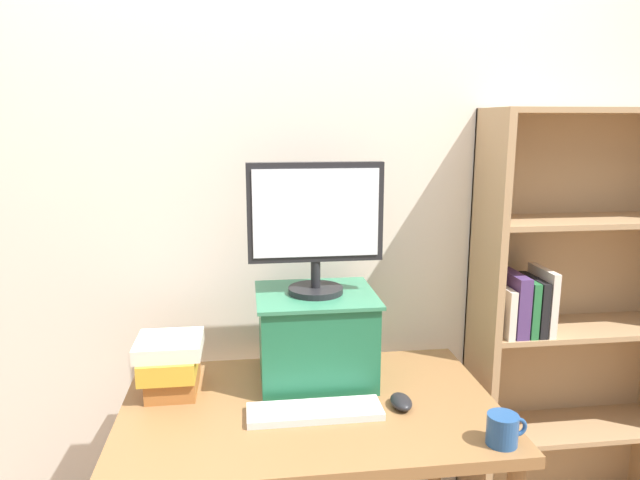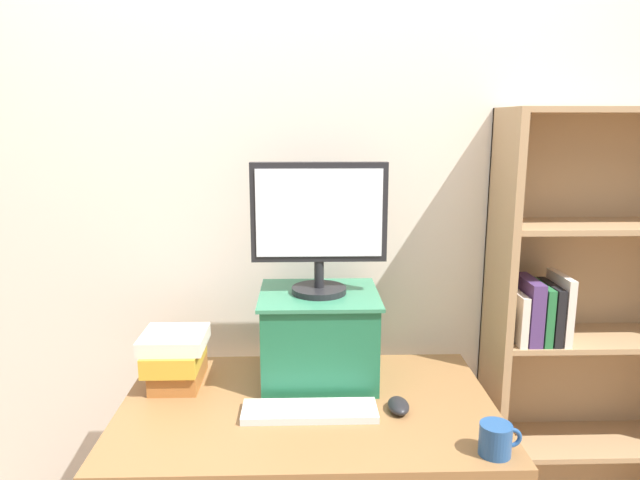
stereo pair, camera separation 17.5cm
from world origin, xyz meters
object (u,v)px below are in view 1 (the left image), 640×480
riser_box (316,334)px  book_stack (171,363)px  desk (310,431)px  computer_mouse (401,402)px  coffee_mug (503,429)px  computer_monitor (316,222)px  bookshelf_unit (570,324)px  keyboard (315,411)px

riser_box → book_stack: riser_box is taller
riser_box → desk: bearing=-102.3°
desk → book_stack: bearing=160.8°
riser_box → computer_mouse: (0.23, -0.25, -0.14)m
desk → coffee_mug: size_ratio=10.24×
computer_monitor → coffee_mug: (0.45, -0.48, -0.50)m
desk → computer_mouse: size_ratio=11.18×
desk → bookshelf_unit: (1.07, 0.35, 0.17)m
bookshelf_unit → coffee_mug: size_ratio=14.86×
bookshelf_unit → computer_monitor: bookshelf_unit is taller
desk → bookshelf_unit: bookshelf_unit is taller
desk → riser_box: size_ratio=2.93×
riser_box → coffee_mug: (0.45, -0.48, -0.11)m
desk → computer_monitor: (0.04, 0.19, 0.64)m
riser_box → book_stack: bearing=-175.7°
desk → computer_mouse: computer_mouse is taller
desk → book_stack: (-0.44, 0.15, 0.19)m
desk → riser_box: 0.32m
bookshelf_unit → desk: bearing=-161.8°
keyboard → computer_monitor: bearing=82.2°
riser_box → keyboard: 0.30m
computer_mouse → coffee_mug: size_ratio=0.92×
book_stack → coffee_mug: size_ratio=2.13×
riser_box → computer_monitor: bearing=-90.0°
riser_box → computer_mouse: size_ratio=3.82×
computer_monitor → book_stack: computer_monitor is taller
desk → coffee_mug: bearing=-30.6°
book_stack → coffee_mug: 1.03m
book_stack → computer_mouse: bearing=-16.4°
computer_mouse → riser_box: bearing=133.6°
book_stack → keyboard: bearing=-26.7°
keyboard → coffee_mug: bearing=-24.4°
book_stack → computer_monitor: bearing=4.2°
book_stack → coffee_mug: bearing=-25.5°
desk → keyboard: 0.13m
coffee_mug → keyboard: bearing=155.6°
computer_mouse → bookshelf_unit: bearing=27.3°
keyboard → book_stack: 0.50m
riser_box → coffee_mug: 0.67m
desk → computer_monitor: computer_monitor is taller
computer_monitor → computer_mouse: computer_monitor is taller
coffee_mug → computer_monitor: bearing=133.4°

